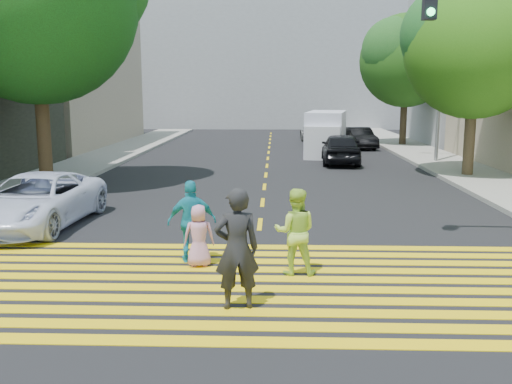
# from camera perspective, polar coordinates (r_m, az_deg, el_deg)

# --- Properties ---
(ground) EXTENTS (120.00, 120.00, 0.00)m
(ground) POSITION_cam_1_polar(r_m,az_deg,el_deg) (9.36, -0.65, -11.72)
(ground) COLOR black
(sidewalk_left) EXTENTS (3.00, 40.00, 0.15)m
(sidewalk_left) POSITION_cam_1_polar(r_m,az_deg,el_deg) (32.13, -14.15, 3.67)
(sidewalk_left) COLOR gray
(sidewalk_left) RESTS_ON ground
(sidewalk_right) EXTENTS (3.00, 60.00, 0.15)m
(sidewalk_right) POSITION_cam_1_polar(r_m,az_deg,el_deg) (25.26, 20.66, 1.67)
(sidewalk_right) COLOR gray
(sidewalk_right) RESTS_ON ground
(curb_red) EXTENTS (0.20, 8.00, 0.16)m
(curb_red) POSITION_cam_1_polar(r_m,az_deg,el_deg) (16.75, -23.95, -2.52)
(curb_red) COLOR maroon
(curb_red) RESTS_ON ground
(crosswalk) EXTENTS (13.40, 5.30, 0.01)m
(crosswalk) POSITION_cam_1_polar(r_m,az_deg,el_deg) (10.55, -0.33, -9.13)
(crosswalk) COLOR yellow
(crosswalk) RESTS_ON ground
(lane_line) EXTENTS (0.12, 34.40, 0.01)m
(lane_line) POSITION_cam_1_polar(r_m,az_deg,el_deg) (31.38, 1.23, 3.70)
(lane_line) COLOR yellow
(lane_line) RESTS_ON ground
(building_left_tan) EXTENTS (12.00, 16.00, 10.00)m
(building_left_tan) POSITION_cam_1_polar(r_m,az_deg,el_deg) (40.21, -22.57, 11.47)
(building_left_tan) COLOR tan
(building_left_tan) RESTS_ON ground
(building_right_grey) EXTENTS (10.00, 10.00, 10.00)m
(building_right_grey) POSITION_cam_1_polar(r_m,az_deg,el_deg) (41.37, 23.11, 11.38)
(building_right_grey) COLOR gray
(building_right_grey) RESTS_ON ground
(backdrop_block) EXTENTS (30.00, 8.00, 12.00)m
(backdrop_block) POSITION_cam_1_polar(r_m,az_deg,el_deg) (56.74, 1.61, 12.60)
(backdrop_block) COLOR gray
(backdrop_block) RESTS_ON ground
(tree_right_near) EXTENTS (7.39, 7.15, 8.00)m
(tree_right_near) POSITION_cam_1_polar(r_m,az_deg,el_deg) (24.55, 21.31, 13.92)
(tree_right_near) COLOR #3E2B16
(tree_right_near) RESTS_ON ground
(tree_right_far) EXTENTS (7.63, 7.63, 8.39)m
(tree_right_far) POSITION_cam_1_polar(r_m,az_deg,el_deg) (37.68, 14.86, 13.05)
(tree_right_far) COLOR black
(tree_right_far) RESTS_ON ground
(pedestrian_man) EXTENTS (0.81, 0.61, 1.98)m
(pedestrian_man) POSITION_cam_1_polar(r_m,az_deg,el_deg) (9.14, -1.94, -5.71)
(pedestrian_man) COLOR black
(pedestrian_man) RESTS_ON ground
(pedestrian_woman) EXTENTS (0.84, 0.67, 1.67)m
(pedestrian_woman) POSITION_cam_1_polar(r_m,az_deg,el_deg) (10.89, 3.95, -3.98)
(pedestrian_woman) COLOR #BAE54C
(pedestrian_woman) RESTS_ON ground
(pedestrian_child) EXTENTS (0.67, 0.48, 1.26)m
(pedestrian_child) POSITION_cam_1_polar(r_m,az_deg,el_deg) (11.45, -5.73, -4.37)
(pedestrian_child) COLOR #C585A7
(pedestrian_child) RESTS_ON ground
(pedestrian_extra) EXTENTS (1.06, 0.62, 1.69)m
(pedestrian_extra) POSITION_cam_1_polar(r_m,az_deg,el_deg) (11.72, -6.43, -2.95)
(pedestrian_extra) COLOR teal
(pedestrian_extra) RESTS_ON ground
(white_sedan) EXTENTS (2.55, 5.03, 1.36)m
(white_sedan) POSITION_cam_1_polar(r_m,az_deg,el_deg) (15.78, -21.15, -0.82)
(white_sedan) COLOR white
(white_sedan) RESTS_ON ground
(dark_car_near) EXTENTS (1.99, 4.50, 1.51)m
(dark_car_near) POSITION_cam_1_polar(r_m,az_deg,el_deg) (27.91, 8.46, 4.35)
(dark_car_near) COLOR black
(dark_car_near) RESTS_ON ground
(silver_car) EXTENTS (2.60, 5.22, 1.46)m
(silver_car) POSITION_cam_1_polar(r_m,az_deg,el_deg) (38.97, 6.32, 5.95)
(silver_car) COLOR gray
(silver_car) RESTS_ON ground
(dark_car_parked) EXTENTS (1.89, 4.05, 1.28)m
(dark_car_parked) POSITION_cam_1_polar(r_m,az_deg,el_deg) (35.69, 10.30, 5.34)
(dark_car_parked) COLOR black
(dark_car_parked) RESTS_ON ground
(white_van) EXTENTS (2.69, 5.30, 2.38)m
(white_van) POSITION_cam_1_polar(r_m,az_deg,el_deg) (31.40, 6.99, 5.70)
(white_van) COLOR silver
(white_van) RESTS_ON ground
(street_lamp) EXTENTS (2.21, 0.57, 9.80)m
(street_lamp) POSITION_cam_1_polar(r_m,az_deg,el_deg) (28.92, 17.70, 13.85)
(street_lamp) COLOR gray
(street_lamp) RESTS_ON ground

